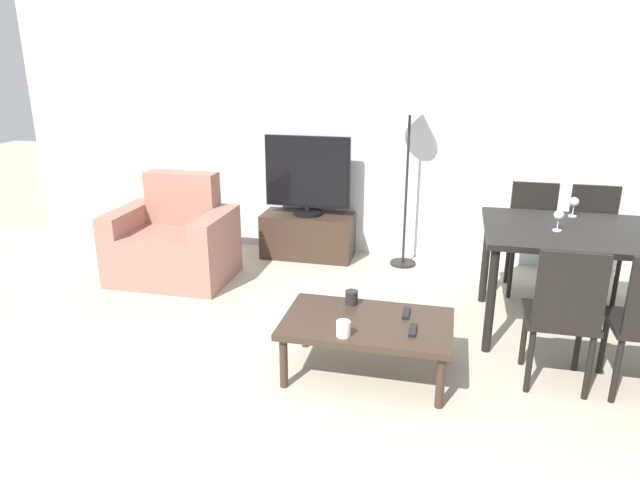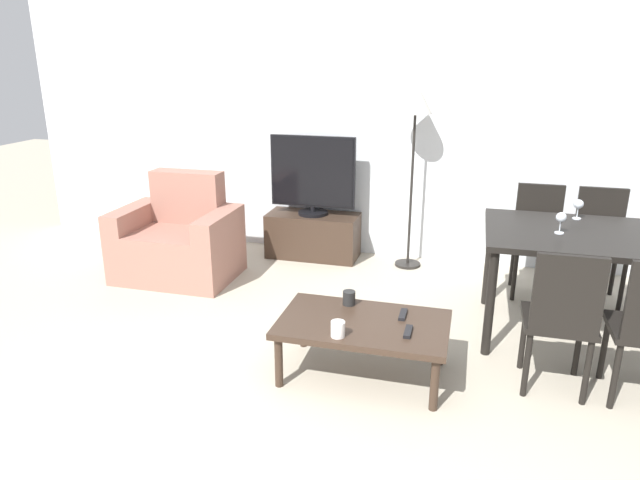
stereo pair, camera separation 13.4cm
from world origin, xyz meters
The scene contains 17 objects.
ground_plane centered at (0.00, 0.00, 0.00)m, with size 18.00×18.00×0.00m, color #B2A893.
wall_back centered at (0.00, 3.28, 1.35)m, with size 7.33×0.06×2.70m.
armchair centered at (-1.55, 2.21, 0.32)m, with size 1.02×0.73×0.92m.
tv_stand centered at (-0.53, 3.01, 0.22)m, with size 0.88×0.40×0.43m.
tv centered at (-0.53, 3.01, 0.81)m, with size 0.82×0.29×0.76m.
coffee_table centered at (0.37, 0.99, 0.33)m, with size 1.03×0.63×0.37m.
dining_table centered at (1.73, 1.88, 0.69)m, with size 1.34×0.96×0.78m.
dining_chair_near centered at (1.50, 1.09, 0.50)m, with size 0.40×0.40×0.90m.
dining_chair_far centered at (1.97, 2.67, 0.50)m, with size 0.40×0.40×0.90m.
dining_chair_far_left centered at (1.50, 2.67, 0.50)m, with size 0.40×0.40×0.90m.
floor_lamp centered at (0.41, 3.00, 1.44)m, with size 0.29×0.29×1.69m.
remote_primary centered at (0.65, 0.90, 0.38)m, with size 0.04×0.15×0.02m.
remote_secondary centered at (0.59, 1.12, 0.38)m, with size 0.04×0.15×0.02m.
cup_white_near centered at (0.26, 0.76, 0.42)m, with size 0.08×0.08×0.09m.
cup_colored_far centered at (0.23, 1.20, 0.41)m, with size 0.08×0.08×0.09m.
wine_glass_left centered at (1.70, 2.22, 0.88)m, with size 0.07×0.07×0.15m.
wine_glass_center centered at (1.53, 1.82, 0.88)m, with size 0.07×0.07×0.15m.
Camera 1 is at (0.81, -2.15, 1.93)m, focal length 32.00 mm.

